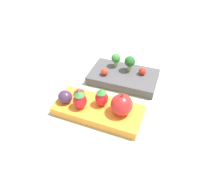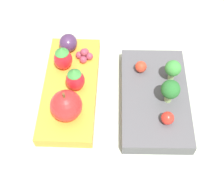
# 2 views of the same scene
# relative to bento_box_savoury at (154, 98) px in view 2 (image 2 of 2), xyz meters

# --- Properties ---
(ground_plane) EXTENTS (4.00, 4.00, 0.00)m
(ground_plane) POSITION_rel_bento_box_savoury_xyz_m (0.01, -0.08, -0.01)
(ground_plane) COLOR #ADB7A3
(bento_box_savoury) EXTENTS (0.22, 0.15, 0.03)m
(bento_box_savoury) POSITION_rel_bento_box_savoury_xyz_m (0.00, 0.00, 0.00)
(bento_box_savoury) COLOR #4C4C51
(bento_box_savoury) RESTS_ON ground_plane
(bento_box_fruit) EXTENTS (0.24, 0.12, 0.02)m
(bento_box_fruit) POSITION_rel_bento_box_savoury_xyz_m (-0.00, -0.16, -0.00)
(bento_box_fruit) COLOR orange
(bento_box_fruit) RESTS_ON ground_plane
(broccoli_floret_0) EXTENTS (0.03, 0.03, 0.04)m
(broccoli_floret_0) POSITION_rel_bento_box_savoury_xyz_m (-0.04, 0.03, 0.04)
(broccoli_floret_0) COLOR #93B770
(broccoli_floret_0) RESTS_ON bento_box_savoury
(broccoli_floret_1) EXTENTS (0.03, 0.03, 0.05)m
(broccoli_floret_1) POSITION_rel_bento_box_savoury_xyz_m (0.01, 0.02, 0.05)
(broccoli_floret_1) COLOR #93B770
(broccoli_floret_1) RESTS_ON bento_box_savoury
(cherry_tomato_0) EXTENTS (0.02, 0.02, 0.02)m
(cherry_tomato_0) POSITION_rel_bento_box_savoury_xyz_m (-0.05, -0.03, 0.02)
(cherry_tomato_0) COLOR red
(cherry_tomato_0) RESTS_ON bento_box_savoury
(cherry_tomato_1) EXTENTS (0.02, 0.02, 0.02)m
(cherry_tomato_1) POSITION_rel_bento_box_savoury_xyz_m (0.05, 0.02, 0.02)
(cherry_tomato_1) COLOR red
(cherry_tomato_1) RESTS_ON bento_box_savoury
(apple) EXTENTS (0.05, 0.05, 0.06)m
(apple) POSITION_rel_bento_box_savoury_xyz_m (0.06, -0.15, 0.04)
(apple) COLOR red
(apple) RESTS_ON bento_box_fruit
(strawberry_0) EXTENTS (0.03, 0.03, 0.05)m
(strawberry_0) POSITION_rel_bento_box_savoury_xyz_m (0.00, -0.14, 0.03)
(strawberry_0) COLOR red
(strawberry_0) RESTS_ON bento_box_fruit
(strawberry_1) EXTENTS (0.03, 0.03, 0.05)m
(strawberry_1) POSITION_rel_bento_box_savoury_xyz_m (-0.04, -0.18, 0.04)
(strawberry_1) COLOR red
(strawberry_1) RESTS_ON bento_box_fruit
(plum) EXTENTS (0.04, 0.04, 0.03)m
(plum) POSITION_rel_bento_box_savoury_xyz_m (-0.09, -0.18, 0.03)
(plum) COLOR #42284C
(plum) RESTS_ON bento_box_fruit
(grape_cluster) EXTENTS (0.03, 0.03, 0.02)m
(grape_cluster) POSITION_rel_bento_box_savoury_xyz_m (-0.07, -0.14, 0.02)
(grape_cluster) COLOR #93384C
(grape_cluster) RESTS_ON bento_box_fruit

